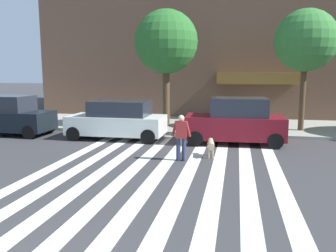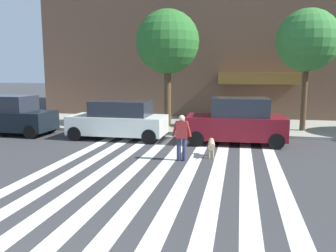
% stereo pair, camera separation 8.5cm
% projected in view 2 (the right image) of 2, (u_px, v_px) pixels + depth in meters
% --- Properties ---
extents(ground_plane, '(160.00, 160.00, 0.00)m').
position_uv_depth(ground_plane, '(117.00, 173.00, 10.75)').
color(ground_plane, '#353538').
extents(sidewalk_far, '(80.00, 6.00, 0.15)m').
position_uv_depth(sidewalk_far, '(175.00, 124.00, 20.32)').
color(sidewalk_far, '#97978B').
rests_on(sidewalk_far, ground_plane).
extents(crosswalk_stripes, '(7.65, 13.20, 0.01)m').
position_uv_depth(crosswalk_stripes, '(157.00, 176.00, 10.50)').
color(crosswalk_stripes, silver).
rests_on(crosswalk_stripes, ground_plane).
extents(parked_car_near_curb, '(4.84, 1.98, 1.96)m').
position_uv_depth(parked_car_near_curb, '(7.00, 116.00, 17.41)').
color(parked_car_near_curb, black).
rests_on(parked_car_near_curb, ground_plane).
extents(parked_car_behind_first, '(4.49, 2.01, 1.80)m').
position_uv_depth(parked_car_behind_first, '(119.00, 120.00, 16.21)').
color(parked_car_behind_first, silver).
rests_on(parked_car_behind_first, ground_plane).
extents(parked_car_third_in_line, '(4.31, 2.18, 2.02)m').
position_uv_depth(parked_car_third_in_line, '(237.00, 122.00, 15.10)').
color(parked_car_third_in_line, maroon).
rests_on(parked_car_third_in_line, ground_plane).
extents(street_tree_nearest, '(3.43, 3.43, 6.31)m').
position_uv_depth(street_tree_nearest, '(168.00, 42.00, 18.58)').
color(street_tree_nearest, '#4C3823').
rests_on(street_tree_nearest, sidewalk_far).
extents(street_tree_middle, '(3.10, 3.10, 6.08)m').
position_uv_depth(street_tree_middle, '(308.00, 41.00, 17.11)').
color(street_tree_middle, '#4C3823').
rests_on(street_tree_middle, sidewalk_far).
extents(pedestrian_dog_walker, '(0.71, 0.27, 1.64)m').
position_uv_depth(pedestrian_dog_walker, '(182.00, 135.00, 12.15)').
color(pedestrian_dog_walker, '#282D4C').
rests_on(pedestrian_dog_walker, ground_plane).
extents(dog_on_leash, '(0.32, 1.04, 0.65)m').
position_uv_depth(dog_on_leash, '(211.00, 145.00, 12.79)').
color(dog_on_leash, tan).
rests_on(dog_on_leash, ground_plane).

